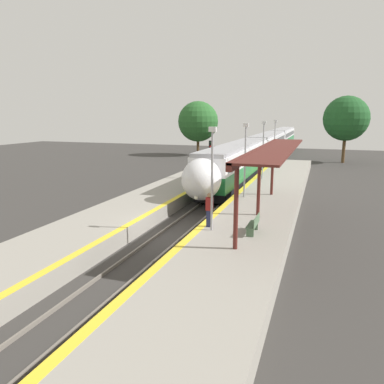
# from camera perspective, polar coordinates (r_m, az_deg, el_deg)

# --- Properties ---
(ground_plane) EXTENTS (120.00, 120.00, 0.00)m
(ground_plane) POSITION_cam_1_polar(r_m,az_deg,el_deg) (20.69, -3.59, -7.07)
(ground_plane) COLOR #383533
(rail_left) EXTENTS (0.08, 90.00, 0.15)m
(rail_left) POSITION_cam_1_polar(r_m,az_deg,el_deg) (20.94, -5.43, -6.65)
(rail_left) COLOR slate
(rail_left) RESTS_ON ground_plane
(rail_right) EXTENTS (0.08, 90.00, 0.15)m
(rail_right) POSITION_cam_1_polar(r_m,az_deg,el_deg) (20.41, -1.72, -7.09)
(rail_right) COLOR slate
(rail_right) RESTS_ON ground_plane
(train) EXTENTS (2.82, 65.23, 3.94)m
(train) POSITION_cam_1_polar(r_m,az_deg,el_deg) (55.68, 11.34, 6.97)
(train) COLOR black
(train) RESTS_ON ground_plane
(platform_right) EXTENTS (4.70, 64.00, 0.89)m
(platform_right) POSITION_cam_1_polar(r_m,az_deg,el_deg) (19.41, 7.55, -7.05)
(platform_right) COLOR gray
(platform_right) RESTS_ON ground_plane
(platform_left) EXTENTS (4.31, 64.00, 0.89)m
(platform_left) POSITION_cam_1_polar(r_m,az_deg,el_deg) (22.27, -12.81, -4.78)
(platform_left) COLOR gray
(platform_left) RESTS_ON ground_plane
(platform_bench) EXTENTS (0.44, 1.60, 0.89)m
(platform_bench) POSITION_cam_1_polar(r_m,az_deg,el_deg) (18.78, 9.44, -4.83)
(platform_bench) COLOR #4C6B4C
(platform_bench) RESTS_ON platform_right
(person_waiting) EXTENTS (0.36, 0.24, 1.81)m
(person_waiting) POSITION_cam_1_polar(r_m,az_deg,el_deg) (19.49, 2.67, -2.62)
(person_waiting) COLOR navy
(person_waiting) RESTS_ON platform_right
(railway_signal) EXTENTS (0.28, 0.28, 4.35)m
(railway_signal) POSITION_cam_1_polar(r_m,az_deg,el_deg) (34.23, 2.83, 5.01)
(railway_signal) COLOR #59595E
(railway_signal) RESTS_ON ground_plane
(lamppost_near) EXTENTS (0.36, 0.20, 5.19)m
(lamppost_near) POSITION_cam_1_polar(r_m,az_deg,el_deg) (18.50, 3.09, 3.04)
(lamppost_near) COLOR #9E9EA3
(lamppost_near) RESTS_ON platform_right
(lamppost_mid) EXTENTS (0.36, 0.20, 5.19)m
(lamppost_mid) POSITION_cam_1_polar(r_m,az_deg,el_deg) (26.48, 8.11, 5.56)
(lamppost_mid) COLOR #9E9EA3
(lamppost_mid) RESTS_ON platform_right
(lamppost_far) EXTENTS (0.36, 0.20, 5.19)m
(lamppost_far) POSITION_cam_1_polar(r_m,az_deg,el_deg) (34.59, 10.80, 6.90)
(lamppost_far) COLOR #9E9EA3
(lamppost_far) RESTS_ON platform_right
(lamppost_farthest) EXTENTS (0.36, 0.20, 5.19)m
(lamppost_farthest) POSITION_cam_1_polar(r_m,az_deg,el_deg) (42.76, 12.48, 7.71)
(lamppost_farthest) COLOR #9E9EA3
(lamppost_farthest) RESTS_ON platform_right
(station_canopy) EXTENTS (2.02, 15.03, 3.97)m
(station_canopy) POSITION_cam_1_polar(r_m,az_deg,el_deg) (21.60, 11.83, 5.94)
(station_canopy) COLOR #511E19
(station_canopy) RESTS_ON platform_right
(background_tree_left) EXTENTS (6.55, 6.55, 8.81)m
(background_tree_left) POSITION_cam_1_polar(r_m,az_deg,el_deg) (62.13, 0.93, 10.68)
(background_tree_left) COLOR brown
(background_tree_left) RESTS_ON ground_plane
(background_tree_right) EXTENTS (6.15, 6.15, 9.21)m
(background_tree_right) POSITION_cam_1_polar(r_m,az_deg,el_deg) (56.57, 22.44, 10.31)
(background_tree_right) COLOR brown
(background_tree_right) RESTS_ON ground_plane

